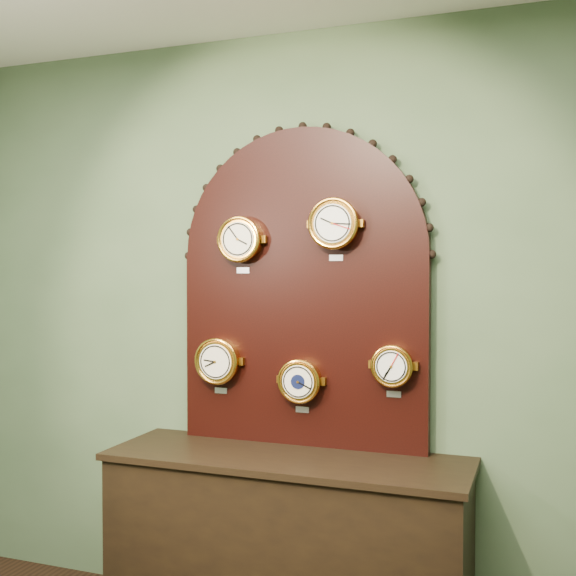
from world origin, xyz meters
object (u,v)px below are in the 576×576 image
at_px(barometer, 300,381).
at_px(tide_clock, 393,366).
at_px(hygrometer, 218,361).
at_px(display_board, 303,277).
at_px(roman_clock, 240,240).
at_px(shop_counter, 286,550).
at_px(arabic_clock, 334,224).

distance_m(barometer, tide_clock, 0.44).
bearing_deg(hygrometer, display_board, 9.20).
height_order(display_board, barometer, display_board).
height_order(roman_clock, barometer, roman_clock).
bearing_deg(barometer, hygrometer, -179.95).
height_order(roman_clock, hygrometer, roman_clock).
height_order(hygrometer, barometer, hygrometer).
distance_m(shop_counter, arabic_clock, 1.49).
relative_size(arabic_clock, hygrometer, 1.03).
distance_m(display_board, barometer, 0.49).
height_order(roman_clock, tide_clock, roman_clock).
relative_size(display_board, arabic_clock, 5.32).
height_order(shop_counter, tide_clock, tide_clock).
xyz_separation_m(display_board, roman_clock, (-0.29, -0.07, 0.18)).
bearing_deg(arabic_clock, shop_counter, -138.89).
height_order(display_board, roman_clock, display_board).
xyz_separation_m(arabic_clock, tide_clock, (0.27, 0.00, -0.64)).
height_order(roman_clock, arabic_clock, arabic_clock).
bearing_deg(shop_counter, display_board, 90.00).
distance_m(arabic_clock, barometer, 0.75).
bearing_deg(display_board, hygrometer, -170.80).
height_order(arabic_clock, hygrometer, arabic_clock).
distance_m(shop_counter, tide_clock, 0.96).
xyz_separation_m(display_board, arabic_clock, (0.18, -0.07, 0.24)).
relative_size(roman_clock, hygrometer, 0.98).
bearing_deg(hygrometer, tide_clock, 0.07).
relative_size(roman_clock, barometer, 1.05).
distance_m(roman_clock, tide_clock, 0.93).
relative_size(shop_counter, barometer, 6.16).
distance_m(roman_clock, barometer, 0.73).
bearing_deg(barometer, tide_clock, 0.09).
bearing_deg(display_board, tide_clock, -8.37).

